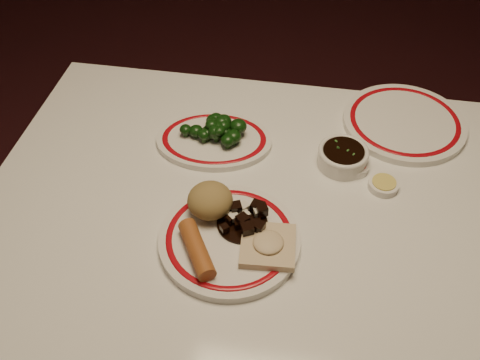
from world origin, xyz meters
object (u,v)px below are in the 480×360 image
object	(u,v)px
dining_table	(269,244)
spring_roll	(197,249)
stirfry_heap	(244,219)
soy_bowl	(343,157)
rice_mound	(210,200)
broccoli_plate	(214,140)
fried_wonton	(268,245)
broccoli_pile	(218,129)
main_plate	(229,239)

from	to	relation	value
dining_table	spring_roll	bearing A→B (deg)	-132.49
stirfry_heap	soy_bowl	world-z (taller)	stirfry_heap
rice_mound	stirfry_heap	world-z (taller)	rice_mound
rice_mound	broccoli_plate	world-z (taller)	rice_mound
fried_wonton	spring_roll	bearing A→B (deg)	-164.25
rice_mound	soy_bowl	world-z (taller)	rice_mound
dining_table	soy_bowl	world-z (taller)	soy_bowl
fried_wonton	broccoli_pile	distance (m)	0.33
main_plate	rice_mound	xyz separation A→B (m)	(-0.05, 0.06, 0.04)
fried_wonton	rice_mound	bearing A→B (deg)	149.84
broccoli_pile	fried_wonton	bearing A→B (deg)	-62.62
dining_table	broccoli_plate	world-z (taller)	broccoli_plate
spring_roll	soy_bowl	distance (m)	0.40
main_plate	dining_table	bearing A→B (deg)	49.29
spring_roll	soy_bowl	world-z (taller)	spring_roll
spring_roll	broccoli_pile	xyz separation A→B (m)	(-0.03, 0.33, 0.00)
fried_wonton	stirfry_heap	xyz separation A→B (m)	(-0.05, 0.05, 0.00)
dining_table	broccoli_pile	distance (m)	0.28
broccoli_plate	soy_bowl	distance (m)	0.29
main_plate	soy_bowl	distance (m)	0.32
dining_table	rice_mound	xyz separation A→B (m)	(-0.12, -0.02, 0.14)
spring_roll	stirfry_heap	xyz separation A→B (m)	(0.07, 0.09, -0.00)
spring_roll	soy_bowl	xyz separation A→B (m)	(0.25, 0.30, -0.01)
dining_table	broccoli_plate	bearing A→B (deg)	128.56
main_plate	soy_bowl	bearing A→B (deg)	51.18
spring_roll	fried_wonton	world-z (taller)	spring_roll
broccoli_plate	broccoli_pile	xyz separation A→B (m)	(0.01, 0.01, 0.03)
fried_wonton	soy_bowl	world-z (taller)	fried_wonton
rice_mound	soy_bowl	bearing A→B (deg)	38.01
dining_table	broccoli_pile	size ratio (longest dim) A/B	8.01
dining_table	stirfry_heap	bearing A→B (deg)	-136.58
fried_wonton	soy_bowl	xyz separation A→B (m)	(0.13, 0.27, -0.01)
stirfry_heap	broccoli_plate	xyz separation A→B (m)	(-0.11, 0.24, -0.02)
fried_wonton	broccoli_pile	bearing A→B (deg)	117.38
rice_mound	fried_wonton	distance (m)	0.14
soy_bowl	fried_wonton	bearing A→B (deg)	-115.58
stirfry_heap	soy_bowl	distance (m)	0.28
dining_table	rice_mound	bearing A→B (deg)	-168.64
fried_wonton	broccoli_plate	distance (m)	0.33
rice_mound	stirfry_heap	distance (m)	0.08
main_plate	fried_wonton	bearing A→B (deg)	-11.34
dining_table	stirfry_heap	world-z (taller)	stirfry_heap
main_plate	broccoli_plate	bearing A→B (deg)	107.37
rice_mound	broccoli_pile	world-z (taller)	rice_mound
spring_roll	stirfry_heap	world-z (taller)	same
rice_mound	fried_wonton	xyz separation A→B (m)	(0.12, -0.07, -0.02)
spring_roll	broccoli_pile	world-z (taller)	broccoli_pile
rice_mound	broccoli_pile	bearing A→B (deg)	97.58
broccoli_plate	soy_bowl	bearing A→B (deg)	-4.08
dining_table	stirfry_heap	xyz separation A→B (m)	(-0.05, -0.04, 0.12)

